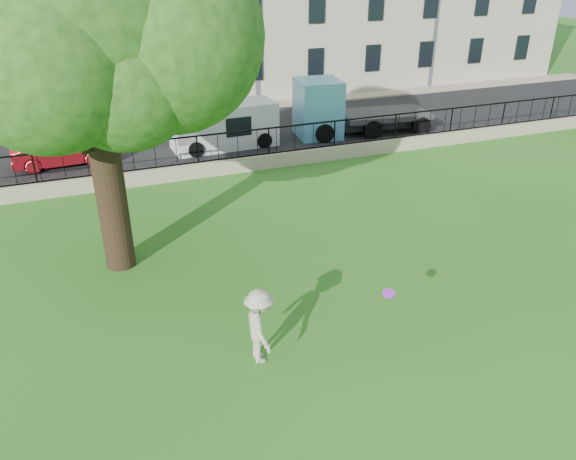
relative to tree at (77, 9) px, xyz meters
name	(u,v)px	position (x,y,z in m)	size (l,w,h in m)	color
ground	(320,356)	(3.87, -5.91, -6.98)	(120.00, 120.00, 0.00)	#2C6117
retaining_wall	(199,170)	(3.87, 6.09, -6.68)	(50.00, 0.40, 0.60)	tan
iron_railing	(197,149)	(3.87, 6.09, -5.83)	(50.00, 0.05, 1.13)	black
street	(177,143)	(3.87, 10.79, -6.98)	(60.00, 9.00, 0.01)	black
sidewalk	(159,115)	(3.87, 15.99, -6.92)	(60.00, 1.40, 0.12)	tan
tree	(77,9)	(0.00, 0.00, 0.00)	(8.32, 6.52, 10.44)	black
man	(260,326)	(2.57, -5.54, -6.09)	(1.16, 0.67, 1.80)	#B6AF94
frisbee	(389,293)	(5.17, -6.49, -5.26)	(0.27, 0.27, 0.03)	#AA26D9
red_sedan	(62,151)	(-1.22, 9.49, -6.33)	(1.39, 3.97, 1.31)	#B51620
white_van	(224,126)	(5.87, 9.49, -5.98)	(4.77, 1.86, 2.00)	silver
blue_truck	(362,106)	(12.82, 9.21, -5.62)	(6.52, 2.31, 2.73)	#5BA9D5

